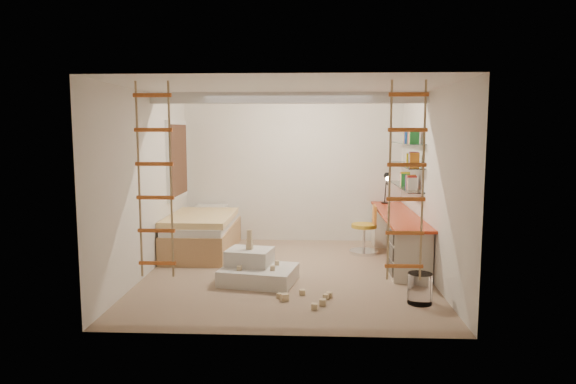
{
  "coord_description": "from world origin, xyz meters",
  "views": [
    {
      "loc": [
        0.35,
        -7.2,
        2.07
      ],
      "look_at": [
        0.0,
        0.3,
        1.15
      ],
      "focal_mm": 32.0,
      "sensor_mm": 36.0,
      "label": 1
    }
  ],
  "objects_px": {
    "bed": "(203,233)",
    "play_platform": "(256,270)",
    "desk": "(398,235)",
    "swivel_chair": "(365,236)"
  },
  "relations": [
    {
      "from": "bed",
      "to": "play_platform",
      "type": "bearing_deg",
      "value": -56.79
    },
    {
      "from": "desk",
      "to": "bed",
      "type": "distance_m",
      "value": 3.22
    },
    {
      "from": "desk",
      "to": "swivel_chair",
      "type": "relative_size",
      "value": 3.45
    },
    {
      "from": "swivel_chair",
      "to": "play_platform",
      "type": "bearing_deg",
      "value": -134.41
    },
    {
      "from": "desk",
      "to": "play_platform",
      "type": "xyz_separation_m",
      "value": [
        -2.12,
        -1.28,
        -0.24
      ]
    },
    {
      "from": "bed",
      "to": "play_platform",
      "type": "xyz_separation_m",
      "value": [
        1.08,
        -1.65,
        -0.16
      ]
    },
    {
      "from": "desk",
      "to": "bed",
      "type": "xyz_separation_m",
      "value": [
        -3.2,
        0.36,
        -0.07
      ]
    },
    {
      "from": "bed",
      "to": "swivel_chair",
      "type": "relative_size",
      "value": 2.47
    },
    {
      "from": "desk",
      "to": "swivel_chair",
      "type": "distance_m",
      "value": 0.62
    },
    {
      "from": "desk",
      "to": "play_platform",
      "type": "relative_size",
      "value": 2.56
    }
  ]
}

